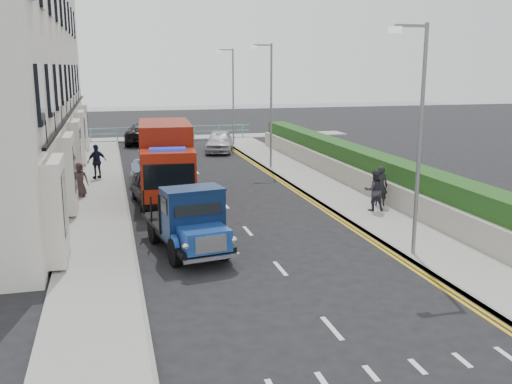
% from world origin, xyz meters
% --- Properties ---
extents(ground, '(120.00, 120.00, 0.00)m').
position_xyz_m(ground, '(0.00, 0.00, 0.00)').
color(ground, black).
rests_on(ground, ground).
extents(pavement_west, '(2.40, 38.00, 0.12)m').
position_xyz_m(pavement_west, '(-5.20, 9.00, 0.06)').
color(pavement_west, gray).
rests_on(pavement_west, ground).
extents(pavement_east, '(2.60, 38.00, 0.12)m').
position_xyz_m(pavement_east, '(5.30, 9.00, 0.06)').
color(pavement_east, gray).
rests_on(pavement_east, ground).
extents(promenade, '(30.00, 2.50, 0.12)m').
position_xyz_m(promenade, '(0.00, 29.00, 0.06)').
color(promenade, gray).
rests_on(promenade, ground).
extents(sea_plane, '(120.00, 120.00, 0.00)m').
position_xyz_m(sea_plane, '(0.00, 60.00, 0.00)').
color(sea_plane, slate).
rests_on(sea_plane, ground).
extents(garden_east, '(1.45, 28.00, 1.75)m').
position_xyz_m(garden_east, '(7.21, 9.00, 0.90)').
color(garden_east, '#B2AD9E').
rests_on(garden_east, ground).
extents(seafront_railing, '(13.00, 0.08, 1.11)m').
position_xyz_m(seafront_railing, '(0.00, 28.20, 0.58)').
color(seafront_railing, '#59B2A5').
rests_on(seafront_railing, ground).
extents(lamp_near, '(1.23, 0.18, 7.00)m').
position_xyz_m(lamp_near, '(4.18, -2.00, 4.00)').
color(lamp_near, slate).
rests_on(lamp_near, ground).
extents(lamp_mid, '(1.23, 0.18, 7.00)m').
position_xyz_m(lamp_mid, '(4.18, 14.00, 4.00)').
color(lamp_mid, slate).
rests_on(lamp_mid, ground).
extents(lamp_far, '(1.23, 0.18, 7.00)m').
position_xyz_m(lamp_far, '(4.18, 24.00, 4.00)').
color(lamp_far, slate).
rests_on(lamp_far, ground).
extents(bedford_lorry, '(2.48, 4.73, 2.15)m').
position_xyz_m(bedford_lorry, '(-2.31, -0.13, 0.99)').
color(bedford_lorry, black).
rests_on(bedford_lorry, ground).
extents(red_lorry, '(2.59, 6.53, 3.35)m').
position_xyz_m(red_lorry, '(-2.28, 7.72, 1.79)').
color(red_lorry, black).
rests_on(red_lorry, ground).
extents(parked_car_front, '(2.06, 4.40, 1.46)m').
position_xyz_m(parked_car_front, '(-2.84, 7.00, 0.73)').
color(parked_car_front, black).
rests_on(parked_car_front, ground).
extents(parked_car_mid, '(2.11, 4.77, 1.52)m').
position_xyz_m(parked_car_mid, '(-2.60, 9.17, 0.76)').
color(parked_car_mid, '#6493D7').
rests_on(parked_car_mid, ground).
extents(parked_car_rear, '(2.55, 4.97, 1.38)m').
position_xyz_m(parked_car_rear, '(-2.60, 12.11, 0.69)').
color(parked_car_rear, '#A09FA4').
rests_on(parked_car_rear, ground).
extents(seafront_car_left, '(3.20, 5.92, 1.58)m').
position_xyz_m(seafront_car_left, '(-2.03, 27.00, 0.79)').
color(seafront_car_left, black).
rests_on(seafront_car_left, ground).
extents(seafront_car_right, '(2.78, 4.60, 1.47)m').
position_xyz_m(seafront_car_right, '(2.68, 21.15, 0.73)').
color(seafront_car_right, silver).
rests_on(seafront_car_right, ground).
extents(pedestrian_east_near, '(0.71, 0.61, 1.66)m').
position_xyz_m(pedestrian_east_near, '(6.10, 3.89, 0.95)').
color(pedestrian_east_near, black).
rests_on(pedestrian_east_near, pavement_east).
extents(pedestrian_east_far, '(0.90, 0.76, 1.65)m').
position_xyz_m(pedestrian_east_far, '(5.49, 3.19, 0.95)').
color(pedestrian_east_far, '#2D2A34').
rests_on(pedestrian_east_far, pavement_east).
extents(pedestrian_west_near, '(1.11, 0.84, 1.76)m').
position_xyz_m(pedestrian_west_near, '(-5.30, 12.88, 1.00)').
color(pedestrian_west_near, black).
rests_on(pedestrian_west_near, pavement_west).
extents(pedestrian_west_far, '(0.79, 0.56, 1.53)m').
position_xyz_m(pedestrian_west_far, '(-6.00, 8.72, 0.89)').
color(pedestrian_west_far, '#362727').
rests_on(pedestrian_west_far, pavement_west).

